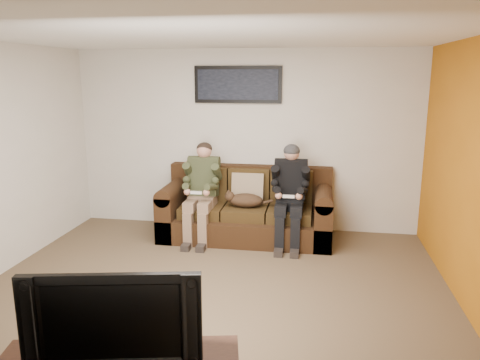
% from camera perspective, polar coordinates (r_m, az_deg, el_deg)
% --- Properties ---
extents(floor, '(5.00, 5.00, 0.00)m').
position_cam_1_polar(floor, '(5.07, -3.37, -13.51)').
color(floor, brown).
rests_on(floor, ground).
extents(ceiling, '(5.00, 5.00, 0.00)m').
position_cam_1_polar(ceiling, '(4.56, -3.82, 17.24)').
color(ceiling, silver).
rests_on(ceiling, ground).
extents(wall_back, '(5.00, 0.00, 5.00)m').
position_cam_1_polar(wall_back, '(6.82, 0.64, 4.82)').
color(wall_back, beige).
rests_on(wall_back, ground).
extents(wall_front, '(5.00, 0.00, 5.00)m').
position_cam_1_polar(wall_front, '(2.59, -14.89, -9.06)').
color(wall_front, beige).
rests_on(wall_front, ground).
extents(wall_right, '(0.00, 4.50, 4.50)m').
position_cam_1_polar(wall_right, '(4.76, 27.20, -0.08)').
color(wall_right, beige).
rests_on(wall_right, ground).
extents(accent_wall_right, '(0.00, 4.50, 4.50)m').
position_cam_1_polar(accent_wall_right, '(4.76, 27.08, -0.07)').
color(accent_wall_right, '#B36511').
rests_on(accent_wall_right, ground).
extents(sofa, '(2.34, 1.01, 0.96)m').
position_cam_1_polar(sofa, '(6.60, 0.90, -3.78)').
color(sofa, '#311D0E').
rests_on(sofa, ground).
extents(throw_pillow, '(0.45, 0.21, 0.44)m').
position_cam_1_polar(throw_pillow, '(6.56, 0.96, -1.00)').
color(throw_pillow, '#917B5F').
rests_on(throw_pillow, sofa).
extents(throw_blanket, '(0.48, 0.23, 0.09)m').
position_cam_1_polar(throw_blanket, '(6.88, -4.59, 1.96)').
color(throw_blanket, '#C1AE8E').
rests_on(throw_blanket, sofa).
extents(person_left, '(0.51, 0.87, 1.32)m').
position_cam_1_polar(person_left, '(6.43, -4.68, -0.69)').
color(person_left, '#846852').
rests_on(person_left, sofa).
extents(person_right, '(0.51, 0.86, 1.33)m').
position_cam_1_polar(person_right, '(6.25, 6.12, -1.07)').
color(person_right, black).
rests_on(person_right, sofa).
extents(cat, '(0.66, 0.26, 0.24)m').
position_cam_1_polar(cat, '(6.38, 0.55, -2.44)').
color(cat, '#4C321E').
rests_on(cat, sofa).
extents(framed_poster, '(1.25, 0.05, 0.52)m').
position_cam_1_polar(framed_poster, '(6.74, -0.28, 11.55)').
color(framed_poster, black).
rests_on(framed_poster, wall_back).
extents(television, '(1.09, 0.35, 0.62)m').
position_cam_1_polar(television, '(3.11, -14.95, -15.48)').
color(television, black).
rests_on(television, tv_stand).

